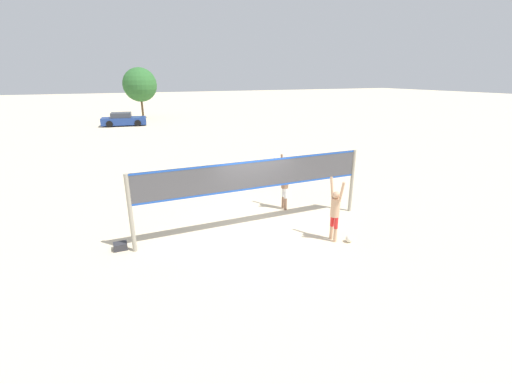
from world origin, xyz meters
name	(u,v)px	position (x,y,z in m)	size (l,w,h in m)	color
ground_plane	(256,228)	(0.00, 0.00, 0.00)	(200.00, 200.00, 0.00)	beige
volleyball_net	(256,181)	(0.00, 0.00, 1.68)	(7.94, 0.12, 2.36)	gray
player_spiker	(335,209)	(1.85, -1.79, 1.05)	(0.28, 0.69, 2.00)	tan
player_blocker	(285,182)	(1.72, 1.19, 1.10)	(0.28, 0.70, 2.10)	#8C664C
volleyball	(349,239)	(2.22, -2.11, 0.11)	(0.22, 0.22, 0.22)	silver
gear_bag	(120,246)	(-4.29, 0.27, 0.10)	(0.38, 0.32, 0.21)	#2D2D33
parked_car_mid	(124,120)	(-2.32, 28.17, 0.60)	(4.50, 2.41, 1.32)	navy
tree_left_cluster	(140,85)	(0.19, 33.55, 3.86)	(3.83, 3.83, 5.78)	brown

